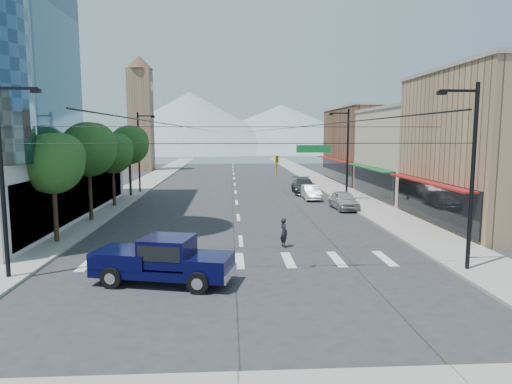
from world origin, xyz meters
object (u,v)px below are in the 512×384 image
(pickup_truck, at_px, (163,259))
(parked_car_near, at_px, (344,200))
(parked_car_far, at_px, (304,186))
(parked_car_mid, at_px, (311,192))
(pedestrian, at_px, (284,233))

(pickup_truck, distance_m, parked_car_near, 23.38)
(parked_car_far, bearing_deg, parked_car_mid, -87.93)
(pickup_truck, height_order, parked_car_near, pickup_truck)
(pickup_truck, xyz_separation_m, parked_car_mid, (11.28, 25.62, -0.37))
(parked_car_far, bearing_deg, pedestrian, -99.87)
(parked_car_near, relative_size, parked_car_mid, 1.07)
(parked_car_mid, bearing_deg, parked_car_far, 90.04)
(pickup_truck, relative_size, parked_car_near, 1.39)
(pedestrian, bearing_deg, pickup_truck, 116.34)
(parked_car_mid, distance_m, parked_car_far, 4.70)
(pickup_truck, xyz_separation_m, parked_car_far, (11.28, 30.32, -0.25))
(pedestrian, xyz_separation_m, parked_car_near, (6.90, 13.18, -0.06))
(pedestrian, bearing_deg, parked_car_far, -30.74)
(parked_car_near, relative_size, parked_car_far, 0.80)
(pickup_truck, height_order, parked_car_mid, pickup_truck)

